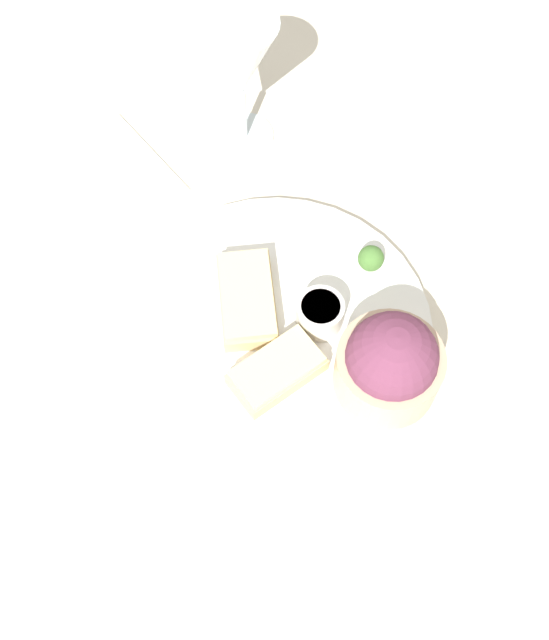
{
  "coord_description": "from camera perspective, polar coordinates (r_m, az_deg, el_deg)",
  "views": [
    {
      "loc": [
        0.31,
        0.14,
        0.72
      ],
      "look_at": [
        0.0,
        0.0,
        0.03
      ],
      "focal_mm": 45.0,
      "sensor_mm": 36.0,
      "label": 1
    }
  ],
  "objects": [
    {
      "name": "cheese_toast_near",
      "position": [
        0.78,
        -1.96,
        1.52
      ],
      "size": [
        0.11,
        0.1,
        0.03
      ],
      "color": "#D1B27F",
      "rests_on": "dinner_plate"
    },
    {
      "name": "ground_plane",
      "position": [
        0.8,
        0.0,
        -1.09
      ],
      "size": [
        4.0,
        4.0,
        0.0
      ],
      "primitive_type": "plane",
      "color": "beige"
    },
    {
      "name": "cheese_toast_far",
      "position": [
        0.75,
        0.17,
        -3.62
      ],
      "size": [
        0.1,
        0.08,
        0.03
      ],
      "color": "#D1B27F",
      "rests_on": "dinner_plate"
    },
    {
      "name": "napkin",
      "position": [
        0.91,
        -12.13,
        9.56
      ],
      "size": [
        0.18,
        0.18,
        0.01
      ],
      "color": "white",
      "rests_on": "ground_plane"
    },
    {
      "name": "garnish",
      "position": [
        0.81,
        6.87,
        4.38
      ],
      "size": [
        0.03,
        0.03,
        0.03
      ],
      "color": "#477533",
      "rests_on": "dinner_plate"
    },
    {
      "name": "sauce_ramekin",
      "position": [
        0.77,
        3.25,
        0.5
      ],
      "size": [
        0.05,
        0.05,
        0.03
      ],
      "color": "white",
      "rests_on": "dinner_plate"
    },
    {
      "name": "dinner_plate",
      "position": [
        0.79,
        0.0,
        -0.87
      ],
      "size": [
        0.31,
        0.31,
        0.01
      ],
      "color": "white",
      "rests_on": "ground_plane"
    },
    {
      "name": "wine_glass",
      "position": [
        0.85,
        -2.44,
        17.81
      ],
      "size": [
        0.08,
        0.08,
        0.17
      ],
      "color": "silver",
      "rests_on": "ground_plane"
    },
    {
      "name": "salad_bowl",
      "position": [
        0.73,
        8.21,
        -3.08
      ],
      "size": [
        0.1,
        0.1,
        0.1
      ],
      "color": "tan",
      "rests_on": "dinner_plate"
    }
  ]
}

